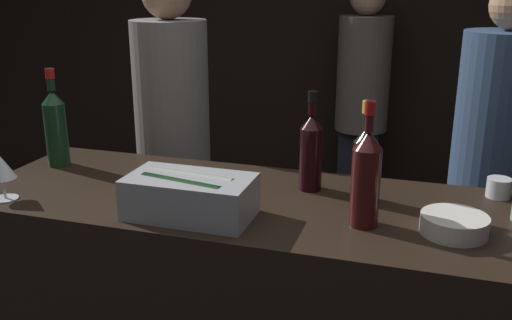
% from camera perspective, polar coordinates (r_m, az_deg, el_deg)
% --- Properties ---
extents(wall_back_chalkboard, '(6.40, 0.06, 2.80)m').
position_cam_1_polar(wall_back_chalkboard, '(3.92, 10.14, 13.62)').
color(wall_back_chalkboard, black).
rests_on(wall_back_chalkboard, ground_plane).
extents(ice_bin_with_bottles, '(0.37, 0.20, 0.12)m').
position_cam_1_polar(ice_bin_with_bottles, '(1.68, -6.71, -3.44)').
color(ice_bin_with_bottles, '#9EA0A5').
rests_on(ice_bin_with_bottles, bar_counter).
extents(bowl_white, '(0.18, 0.18, 0.05)m').
position_cam_1_polar(bowl_white, '(1.66, 19.21, -6.06)').
color(bowl_white, silver).
rests_on(bowl_white, bar_counter).
extents(wine_glass, '(0.09, 0.09, 0.14)m').
position_cam_1_polar(wine_glass, '(1.95, -24.12, -0.78)').
color(wine_glass, silver).
rests_on(wine_glass, bar_counter).
extents(candle_votive, '(0.08, 0.08, 0.06)m').
position_cam_1_polar(candle_votive, '(1.98, 23.11, -2.56)').
color(candle_votive, silver).
rests_on(candle_votive, bar_counter).
extents(red_wine_bottle_tall, '(0.08, 0.08, 0.36)m').
position_cam_1_polar(red_wine_bottle_tall, '(1.61, 10.93, -1.65)').
color(red_wine_bottle_tall, '#380F0F').
rests_on(red_wine_bottle_tall, bar_counter).
extents(champagne_bottle, '(0.08, 0.08, 0.32)m').
position_cam_1_polar(champagne_bottle, '(1.79, 10.84, -0.06)').
color(champagne_bottle, black).
rests_on(champagne_bottle, bar_counter).
extents(red_wine_bottle_black_foil, '(0.07, 0.07, 0.33)m').
position_cam_1_polar(red_wine_bottle_black_foil, '(1.87, 5.52, 1.01)').
color(red_wine_bottle_black_foil, black).
rests_on(red_wine_bottle_black_foil, bar_counter).
extents(red_wine_bottle_burgundy, '(0.08, 0.08, 0.36)m').
position_cam_1_polar(red_wine_bottle_burgundy, '(2.23, -19.41, 3.23)').
color(red_wine_bottle_burgundy, '#143319').
rests_on(red_wine_bottle_burgundy, bar_counter).
extents(person_in_hoodie, '(0.32, 0.32, 1.66)m').
position_cam_1_polar(person_in_hoodie, '(3.63, 10.55, 5.81)').
color(person_in_hoodie, black).
rests_on(person_in_hoodie, ground_plane).
extents(person_blond_tee, '(0.38, 0.38, 1.66)m').
position_cam_1_polar(person_blond_tee, '(2.76, 22.87, 0.69)').
color(person_blond_tee, black).
rests_on(person_blond_tee, ground_plane).
extents(person_grey_polo, '(0.33, 0.33, 1.70)m').
position_cam_1_polar(person_grey_polo, '(2.58, -8.26, 1.74)').
color(person_grey_polo, black).
rests_on(person_grey_polo, ground_plane).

